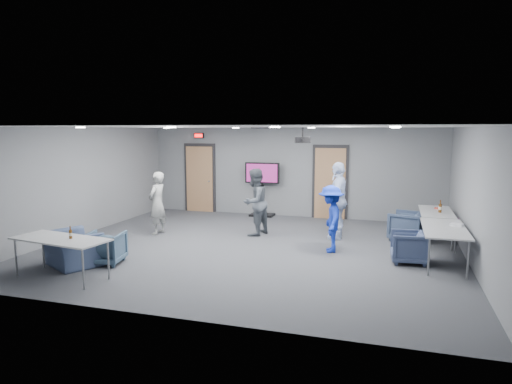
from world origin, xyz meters
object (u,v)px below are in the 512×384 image
(person_c, at_px, (338,200))
(chair_right_b, at_px, (409,247))
(chair_front_a, at_px, (105,248))
(bottle_front, at_px, (71,234))
(person_b, at_px, (255,202))
(chair_front_b, at_px, (71,249))
(table_right_b, at_px, (444,230))
(projector, at_px, (303,140))
(person_a, at_px, (157,203))
(table_front_left, at_px, (61,241))
(person_d, at_px, (331,219))
(tv_stand, at_px, (262,186))
(chair_right_a, at_px, (407,226))
(table_right_a, at_px, (436,213))
(bottle_right, at_px, (440,208))

(person_c, bearing_deg, chair_right_b, 42.22)
(chair_front_a, distance_m, bottle_front, 1.08)
(person_b, xyz_separation_m, chair_front_b, (-2.65, -3.55, -0.51))
(table_right_b, height_order, projector, projector)
(person_a, relative_size, table_right_b, 0.82)
(projector, bearing_deg, table_front_left, -146.05)
(person_d, relative_size, chair_front_b, 1.42)
(person_a, relative_size, chair_right_b, 2.29)
(person_c, relative_size, chair_front_a, 2.66)
(chair_right_b, distance_m, bottle_front, 6.42)
(chair_right_b, distance_m, tv_stand, 5.78)
(chair_right_b, distance_m, table_front_left, 6.60)
(chair_right_a, xyz_separation_m, bottle_front, (-5.77, -4.72, 0.46))
(person_b, bearing_deg, table_front_left, -10.72)
(chair_right_b, relative_size, bottle_front, 3.11)
(chair_right_b, bearing_deg, table_right_a, 158.29)
(person_a, relative_size, table_right_a, 0.91)
(chair_front_a, distance_m, table_right_a, 7.48)
(table_front_left, bearing_deg, projector, 57.46)
(person_a, distance_m, bottle_front, 3.58)
(person_d, height_order, chair_front_a, person_d)
(table_right_a, bearing_deg, chair_front_a, 120.90)
(person_c, height_order, chair_front_b, person_c)
(person_d, xyz_separation_m, table_right_b, (2.26, -0.26, -0.04))
(person_c, bearing_deg, chair_front_b, -52.64)
(table_right_b, bearing_deg, chair_front_b, 108.04)
(table_right_b, height_order, bottle_right, bottle_right)
(chair_right_a, bearing_deg, person_a, -62.65)
(person_a, relative_size, tv_stand, 0.97)
(person_b, height_order, chair_front_b, person_b)
(bottle_right, bearing_deg, bottle_front, -144.36)
(person_d, relative_size, table_right_a, 0.83)
(table_right_a, height_order, table_right_b, same)
(chair_front_b, relative_size, tv_stand, 0.62)
(person_a, bearing_deg, bottle_right, 103.43)
(chair_right_a, height_order, table_front_left, table_front_left)
(bottle_front, bearing_deg, person_a, 94.35)
(chair_right_b, xyz_separation_m, bottle_right, (0.71, 1.87, 0.52))
(person_d, distance_m, bottle_front, 5.22)
(table_right_b, distance_m, bottle_right, 1.75)
(person_b, bearing_deg, table_right_b, 91.19)
(bottle_front, relative_size, tv_stand, 0.14)
(table_right_b, bearing_deg, chair_right_b, 100.47)
(table_right_b, bearing_deg, tv_stand, 51.80)
(chair_front_a, bearing_deg, person_d, -164.17)
(person_a, relative_size, chair_front_a, 2.27)
(chair_front_a, xyz_separation_m, table_front_left, (-0.20, -1.00, 0.36))
(chair_front_a, height_order, bottle_right, bottle_right)
(chair_right_a, relative_size, projector, 1.80)
(person_c, height_order, person_d, person_c)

